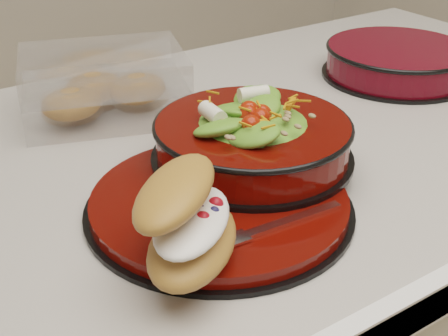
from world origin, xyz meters
TOP-DOWN VIEW (x-y plane):
  - dinner_plate at (-0.22, -0.14)m, footprint 0.30×0.30m
  - salad_bowl at (-0.14, -0.09)m, footprint 0.25×0.25m
  - croissant at (-0.31, -0.22)m, footprint 0.16×0.17m
  - fork at (-0.21, -0.22)m, footprint 0.15×0.03m
  - pastry_box at (-0.21, 0.18)m, footprint 0.27×0.24m
  - extra_bowl at (0.27, 0.05)m, footprint 0.25×0.25m

SIDE VIEW (x-z plane):
  - dinner_plate at x=-0.22m, z-range 0.90..0.92m
  - fork at x=-0.21m, z-range 0.92..0.92m
  - extra_bowl at x=0.27m, z-range 0.90..0.96m
  - pastry_box at x=-0.21m, z-range 0.90..0.99m
  - salad_bowl at x=-0.14m, z-range 0.91..1.01m
  - croissant at x=-0.31m, z-range 0.92..1.00m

